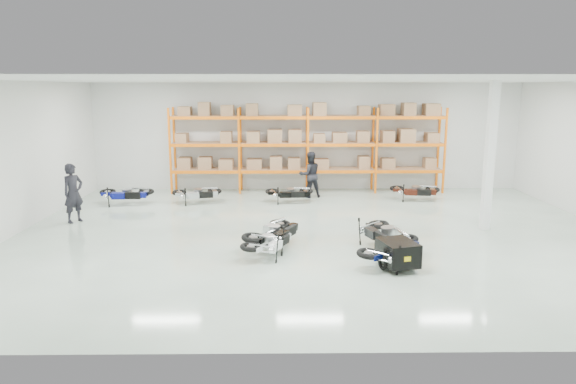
{
  "coord_description": "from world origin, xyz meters",
  "views": [
    {
      "loc": [
        -1.06,
        -14.76,
        4.31
      ],
      "look_at": [
        -0.87,
        0.92,
        1.1
      ],
      "focal_mm": 32.0,
      "sensor_mm": 36.0,
      "label": 1
    }
  ],
  "objects_px": {
    "moto_back_d": "(415,188)",
    "moto_silver_left": "(270,238)",
    "person_back": "(310,175)",
    "moto_back_c": "(289,190)",
    "moto_blue_centre": "(393,245)",
    "moto_back_a": "(125,191)",
    "person_left": "(73,193)",
    "moto_black_far_left": "(275,228)",
    "moto_touring_right": "(385,229)",
    "moto_back_b": "(197,191)",
    "trailer": "(398,253)"
  },
  "relations": [
    {
      "from": "moto_back_b",
      "to": "moto_back_d",
      "type": "distance_m",
      "value": 8.36
    },
    {
      "from": "moto_blue_centre",
      "to": "moto_back_b",
      "type": "xyz_separation_m",
      "value": [
        -5.9,
        7.0,
        -0.03
      ]
    },
    {
      "from": "moto_black_far_left",
      "to": "person_back",
      "type": "height_order",
      "value": "person_back"
    },
    {
      "from": "moto_back_b",
      "to": "person_left",
      "type": "distance_m",
      "value": 4.48
    },
    {
      "from": "moto_black_far_left",
      "to": "moto_back_c",
      "type": "relative_size",
      "value": 1.18
    },
    {
      "from": "person_left",
      "to": "moto_back_c",
      "type": "bearing_deg",
      "value": -34.25
    },
    {
      "from": "moto_blue_centre",
      "to": "moto_back_b",
      "type": "bearing_deg",
      "value": -5.36
    },
    {
      "from": "moto_blue_centre",
      "to": "person_back",
      "type": "distance_m",
      "value": 8.2
    },
    {
      "from": "person_left",
      "to": "moto_blue_centre",
      "type": "bearing_deg",
      "value": -80.37
    },
    {
      "from": "moto_back_d",
      "to": "trailer",
      "type": "bearing_deg",
      "value": 173.53
    },
    {
      "from": "moto_blue_centre",
      "to": "person_left",
      "type": "height_order",
      "value": "person_left"
    },
    {
      "from": "moto_back_d",
      "to": "moto_touring_right",
      "type": "bearing_deg",
      "value": 169.34
    },
    {
      "from": "moto_blue_centre",
      "to": "moto_back_d",
      "type": "distance_m",
      "value": 7.8
    },
    {
      "from": "moto_back_d",
      "to": "person_back",
      "type": "distance_m",
      "value": 4.11
    },
    {
      "from": "moto_silver_left",
      "to": "person_back",
      "type": "bearing_deg",
      "value": -74.07
    },
    {
      "from": "moto_black_far_left",
      "to": "moto_back_a",
      "type": "xyz_separation_m",
      "value": [
        -5.65,
        5.38,
        -0.03
      ]
    },
    {
      "from": "moto_touring_right",
      "to": "moto_back_c",
      "type": "bearing_deg",
      "value": 95.67
    },
    {
      "from": "moto_back_b",
      "to": "person_back",
      "type": "distance_m",
      "value": 4.45
    },
    {
      "from": "moto_blue_centre",
      "to": "moto_back_a",
      "type": "distance_m",
      "value": 10.93
    },
    {
      "from": "moto_silver_left",
      "to": "moto_back_c",
      "type": "bearing_deg",
      "value": -68.35
    },
    {
      "from": "person_back",
      "to": "moto_silver_left",
      "type": "bearing_deg",
      "value": 63.16
    },
    {
      "from": "moto_silver_left",
      "to": "person_left",
      "type": "bearing_deg",
      "value": -1.68
    },
    {
      "from": "moto_back_d",
      "to": "person_back",
      "type": "relative_size",
      "value": 0.89
    },
    {
      "from": "moto_back_b",
      "to": "moto_back_a",
      "type": "bearing_deg",
      "value": 82.6
    },
    {
      "from": "moto_silver_left",
      "to": "moto_back_c",
      "type": "xyz_separation_m",
      "value": [
        0.59,
        6.3,
        -0.0
      ]
    },
    {
      "from": "moto_silver_left",
      "to": "moto_touring_right",
      "type": "height_order",
      "value": "moto_touring_right"
    },
    {
      "from": "moto_back_a",
      "to": "person_left",
      "type": "bearing_deg",
      "value": 160.11
    },
    {
      "from": "moto_back_d",
      "to": "moto_silver_left",
      "type": "bearing_deg",
      "value": 151.26
    },
    {
      "from": "moto_back_d",
      "to": "person_back",
      "type": "xyz_separation_m",
      "value": [
        -4.04,
        0.63,
        0.42
      ]
    },
    {
      "from": "moto_black_far_left",
      "to": "person_left",
      "type": "distance_m",
      "value": 7.15
    },
    {
      "from": "moto_silver_left",
      "to": "moto_black_far_left",
      "type": "relative_size",
      "value": 0.86
    },
    {
      "from": "moto_back_b",
      "to": "person_left",
      "type": "relative_size",
      "value": 0.83
    },
    {
      "from": "moto_back_a",
      "to": "moto_blue_centre",
      "type": "bearing_deg",
      "value": -129.01
    },
    {
      "from": "moto_back_b",
      "to": "person_left",
      "type": "xyz_separation_m",
      "value": [
        -3.54,
        -2.7,
        0.47
      ]
    },
    {
      "from": "moto_silver_left",
      "to": "moto_back_a",
      "type": "xyz_separation_m",
      "value": [
        -5.53,
        6.04,
        0.05
      ]
    },
    {
      "from": "trailer",
      "to": "moto_back_a",
      "type": "xyz_separation_m",
      "value": [
        -8.63,
        7.04,
        0.13
      ]
    },
    {
      "from": "moto_silver_left",
      "to": "moto_touring_right",
      "type": "xyz_separation_m",
      "value": [
        3.09,
        0.59,
        0.07
      ]
    },
    {
      "from": "moto_black_far_left",
      "to": "trailer",
      "type": "xyz_separation_m",
      "value": [
        2.98,
        -1.67,
        -0.16
      ]
    },
    {
      "from": "moto_blue_centre",
      "to": "moto_back_c",
      "type": "height_order",
      "value": "moto_blue_centre"
    },
    {
      "from": "trailer",
      "to": "person_left",
      "type": "distance_m",
      "value": 10.55
    },
    {
      "from": "moto_touring_right",
      "to": "person_back",
      "type": "xyz_separation_m",
      "value": [
        -1.67,
        6.66,
        0.36
      ]
    },
    {
      "from": "moto_back_a",
      "to": "person_left",
      "type": "xyz_separation_m",
      "value": [
        -0.89,
        -2.52,
        0.43
      ]
    },
    {
      "from": "moto_blue_centre",
      "to": "person_left",
      "type": "distance_m",
      "value": 10.38
    },
    {
      "from": "trailer",
      "to": "moto_touring_right",
      "type": "bearing_deg",
      "value": 75.34
    },
    {
      "from": "moto_back_d",
      "to": "moto_back_a",
      "type": "bearing_deg",
      "value": 103.84
    },
    {
      "from": "moto_touring_right",
      "to": "person_left",
      "type": "distance_m",
      "value": 9.97
    },
    {
      "from": "person_back",
      "to": "moto_back_c",
      "type": "bearing_deg",
      "value": 33.11
    },
    {
      "from": "moto_back_b",
      "to": "person_back",
      "type": "bearing_deg",
      "value": -87.83
    },
    {
      "from": "moto_back_a",
      "to": "moto_back_d",
      "type": "distance_m",
      "value": 11.01
    },
    {
      "from": "moto_touring_right",
      "to": "trailer",
      "type": "relative_size",
      "value": 1.07
    }
  ]
}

